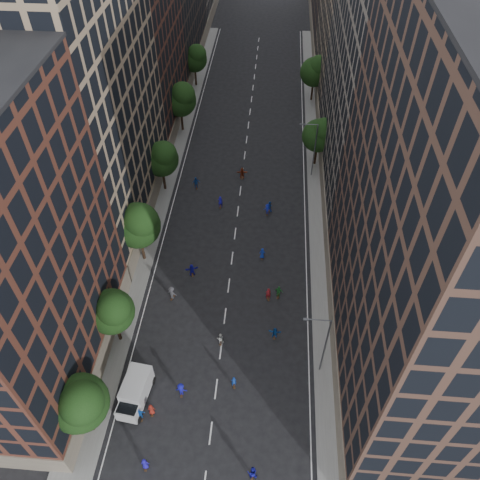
{
  "coord_description": "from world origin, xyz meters",
  "views": [
    {
      "loc": [
        4.2,
        -13.03,
        44.77
      ],
      "look_at": [
        0.91,
        28.38,
        2.0
      ],
      "focal_mm": 35.0,
      "sensor_mm": 36.0,
      "label": 1
    }
  ],
  "objects": [
    {
      "name": "skater_0",
      "position": [
        -5.47,
        1.0,
        0.75
      ],
      "size": [
        0.78,
        0.56,
        1.5
      ],
      "primitive_type": "imported",
      "rotation": [
        0.0,
        0.0,
        3.26
      ],
      "color": "#1D15AC",
      "rests_on": "ground"
    },
    {
      "name": "tree_left_4",
      "position": [
        -11.0,
        55.84,
        6.1
      ],
      "size": [
        5.4,
        5.4,
        9.08
      ],
      "color": "black",
      "rests_on": "ground"
    },
    {
      "name": "skater_7",
      "position": [
        4.84,
        20.9,
        0.9
      ],
      "size": [
        0.76,
        0.61,
        1.81
      ],
      "primitive_type": "imported",
      "rotation": [
        0.0,
        0.0,
        3.45
      ],
      "color": "maroon",
      "rests_on": "ground"
    },
    {
      "name": "skater_11",
      "position": [
        -4.68,
        23.84,
        0.87
      ],
      "size": [
        1.69,
        1.01,
        1.74
      ],
      "primitive_type": "imported",
      "rotation": [
        0.0,
        0.0,
        3.48
      ],
      "color": "#1614A9",
      "rests_on": "ground"
    },
    {
      "name": "skater_10",
      "position": [
        6.06,
        21.28,
        0.89
      ],
      "size": [
        1.11,
        0.65,
        1.77
      ],
      "primitive_type": "imported",
      "rotation": [
        0.0,
        0.0,
        2.92
      ],
      "color": "#23742D",
      "rests_on": "ground"
    },
    {
      "name": "skater_15",
      "position": [
        4.18,
        35.79,
        0.84
      ],
      "size": [
        1.15,
        0.75,
        1.67
      ],
      "primitive_type": "imported",
      "rotation": [
        0.0,
        0.0,
        3.02
      ],
      "color": "#131FA0",
      "rests_on": "ground"
    },
    {
      "name": "tree_left_3",
      "position": [
        -11.02,
        39.85,
        5.82
      ],
      "size": [
        5.0,
        5.0,
        8.58
      ],
      "color": "black",
      "rests_on": "ground"
    },
    {
      "name": "skater_5",
      "position": [
        5.77,
        15.67,
        0.75
      ],
      "size": [
        1.41,
        0.53,
        1.5
      ],
      "primitive_type": "imported",
      "rotation": [
        0.0,
        0.0,
        3.08
      ],
      "color": "#13489B",
      "rests_on": "ground"
    },
    {
      "name": "bldg_right_a",
      "position": [
        19.0,
        15.0,
        18.0
      ],
      "size": [
        14.0,
        30.0,
        36.0
      ],
      "primitive_type": "cube",
      "color": "#4D3429",
      "rests_on": "ground"
    },
    {
      "name": "sidewalk_left",
      "position": [
        -12.0,
        47.5,
        0.07
      ],
      "size": [
        4.0,
        105.0,
        0.15
      ],
      "primitive_type": "cube",
      "color": "slate",
      "rests_on": "ground"
    },
    {
      "name": "skater_8",
      "position": [
        -0.13,
        14.46,
        0.77
      ],
      "size": [
        0.8,
        0.65,
        1.54
      ],
      "primitive_type": "imported",
      "rotation": [
        0.0,
        0.0,
        3.24
      ],
      "color": "silver",
      "rests_on": "ground"
    },
    {
      "name": "tree_right_a",
      "position": [
        11.38,
        47.85,
        5.63
      ],
      "size": [
        5.0,
        5.0,
        8.39
      ],
      "color": "black",
      "rests_on": "ground"
    },
    {
      "name": "bldg_right_b",
      "position": [
        19.0,
        44.0,
        16.5
      ],
      "size": [
        14.0,
        28.0,
        33.0
      ],
      "primitive_type": "cube",
      "color": "#696057",
      "rests_on": "ground"
    },
    {
      "name": "tree_left_0",
      "position": [
        -11.01,
        3.85,
        5.96
      ],
      "size": [
        5.2,
        5.2,
        8.83
      ],
      "color": "black",
      "rests_on": "ground"
    },
    {
      "name": "skater_17",
      "position": [
        0.02,
        43.56,
        0.9
      ],
      "size": [
        1.7,
        0.65,
        1.8
      ],
      "primitive_type": "imported",
      "rotation": [
        0.0,
        0.0,
        3.22
      ],
      "color": "maroon",
      "rests_on": "ground"
    },
    {
      "name": "streetlamp_far",
      "position": [
        10.37,
        45.0,
        5.17
      ],
      "size": [
        2.64,
        0.22,
        9.06
      ],
      "color": "#595B60",
      "rests_on": "ground"
    },
    {
      "name": "bldg_left_c",
      "position": [
        -19.0,
        58.0,
        14.0
      ],
      "size": [
        14.0,
        20.0,
        28.0
      ],
      "primitive_type": "cube",
      "color": "#512A1F",
      "rests_on": "ground"
    },
    {
      "name": "tree_left_5",
      "position": [
        -11.02,
        71.86,
        5.68
      ],
      "size": [
        4.8,
        4.8,
        8.33
      ],
      "color": "black",
      "rests_on": "ground"
    },
    {
      "name": "sidewalk_right",
      "position": [
        12.0,
        47.5,
        0.07
      ],
      "size": [
        4.0,
        105.0,
        0.15
      ],
      "primitive_type": "cube",
      "color": "slate",
      "rests_on": "ground"
    },
    {
      "name": "streetlamp_near",
      "position": [
        10.37,
        12.0,
        5.17
      ],
      "size": [
        2.64,
        0.22,
        9.06
      ],
      "color": "#595B60",
      "rests_on": "ground"
    },
    {
      "name": "bldg_left_b",
      "position": [
        -19.0,
        35.0,
        17.0
      ],
      "size": [
        14.0,
        26.0,
        34.0
      ],
      "primitive_type": "cube",
      "color": "#977E62",
      "rests_on": "ground"
    },
    {
      "name": "skater_4",
      "position": [
        -6.93,
        5.44,
        0.85
      ],
      "size": [
        1.07,
        0.71,
        1.69
      ],
      "primitive_type": "imported",
      "rotation": [
        0.0,
        0.0,
        3.47
      ],
      "color": "blue",
      "rests_on": "ground"
    },
    {
      "name": "tree_left_1",
      "position": [
        -11.02,
        13.86,
        5.55
      ],
      "size": [
        4.8,
        4.8,
        8.21
      ],
      "color": "black",
      "rests_on": "ground"
    },
    {
      "name": "cargo_van",
      "position": [
        -7.79,
        7.35,
        1.42
      ],
      "size": [
        2.98,
        5.32,
        2.7
      ],
      "rotation": [
        0.0,
        0.0,
        -0.13
      ],
      "color": "silver",
      "rests_on": "ground"
    },
    {
      "name": "skater_9",
      "position": [
        -6.48,
        20.07,
        0.93
      ],
      "size": [
        1.37,
        1.06,
        1.87
      ],
      "primitive_type": "imported",
      "rotation": [
        0.0,
        0.0,
        2.8
      ],
      "color": "#3F3F44",
      "rests_on": "ground"
    },
    {
      "name": "skater_1",
      "position": [
        1.76,
        9.54,
        0.77
      ],
      "size": [
        0.64,
        0.49,
        1.55
      ],
      "primitive_type": "imported",
      "rotation": [
        0.0,
        0.0,
        3.38
      ],
      "color": "navy",
      "rests_on": "ground"
    },
    {
      "name": "skater_2",
      "position": [
        4.17,
        1.0,
        0.92
      ],
      "size": [
        0.91,
        0.71,
        1.84
      ],
      "primitive_type": "imported",
      "rotation": [
        0.0,
        0.0,
        3.16
      ],
      "color": "#111292",
      "rests_on": "ground"
    },
    {
      "name": "tree_left_2",
      "position": [
        -10.99,
        25.83,
        6.36
      ],
      "size": [
        5.6,
        5.6,
        9.45
      ],
      "color": "black",
      "rests_on": "ground"
    },
    {
      "name": "skater_3",
      "position": [
        -3.39,
        8.19,
        0.89
      ],
      "size": [
        1.15,
        0.67,
        1.78
      ],
      "primitive_type": "imported",
      "rotation": [
        0.0,
        0.0,
        3.13
      ],
      "color": "#13139D",
      "rests_on": "ground"
    },
    {
      "name": "skater_12",
      "position": [
        3.85,
        27.36,
        0.8
      ],
      "size": [
        0.79,
        0.52,
        1.6
      ],
      "primitive_type": "imported",
      "rotation": [
        0.0,
        0.0,
        3.13
      ],
      "color": "#132D9C",
      "rests_on": "ground"
    },
    {
      "name": "ground",
      "position": [
        0.0,
        40.0,
        0.0
      ],
      "size": [
        240.0,
        240.0,
        0.0
      ],
      "primitive_type": "plane",
      "color": "black",
      "rests_on": "ground"
    },
    {
      "name": "skater_16",
      "position": [
        -6.6,
        40.66,
        0.95
      ],
      "size": [
        1.2,
        0.8,
        1.89
      ],
      "primitive_type": "imported",
      "rotation": [
        0.0,
        0.0,
        3.48
      ],
      "color": "#123A94",
      "rests_on": "ground"
    },
    {
      "name": "skater_14",
      "position": [
        4.42,
        36.37,
        0.83
      ],
      "size": [
        0.97,
        0.86,
        1.66
      ],
      "primitive_type": "imported",
      "rotation": [
        0.0,
        0.0,
        2.8
      ],
      "color": "#1344A0",
      "rests_on": "ground"
    },
    {
      "name": "tree_right_b",
      "position": [
        11.39,
        67.85,
        5.96
      ],
      "size": [
        5.2,
        5.2,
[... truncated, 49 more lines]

